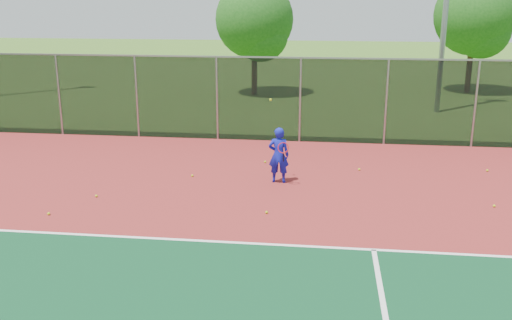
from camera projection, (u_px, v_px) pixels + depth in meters
The scene contains 13 objects.
court_apron at pixel (273, 267), 11.11m from camera, with size 30.00×20.00×0.02m, color maroon.
fence_back at pixel (300, 99), 20.21m from camera, with size 30.00×0.06×3.03m.
tennis_player at pixel (279, 155), 15.91m from camera, with size 0.59×0.60×2.37m.
practice_ball_0 at pixel (267, 212), 13.79m from camera, with size 0.07×0.07×0.07m, color #AFC617.
practice_ball_1 at pixel (96, 196), 14.92m from camera, with size 0.07×0.07×0.07m, color #AFC617.
practice_ball_2 at pixel (265, 162), 17.97m from camera, with size 0.07×0.07×0.07m, color #AFC617.
practice_ball_3 at pixel (192, 176), 16.59m from camera, with size 0.07×0.07×0.07m, color #AFC617.
practice_ball_4 at pixel (359, 169), 17.19m from camera, with size 0.07×0.07×0.07m, color #AFC617.
practice_ball_6 at pixel (487, 170), 17.09m from camera, with size 0.07×0.07×0.07m, color #AFC617.
practice_ball_7 at pixel (494, 206), 14.21m from camera, with size 0.07×0.07×0.07m, color #AFC617.
practice_ball_8 at pixel (49, 214), 13.70m from camera, with size 0.07×0.07×0.07m, color #AFC617.
tree_back_left at pixel (256, 23), 29.38m from camera, with size 4.04×4.04×5.94m.
tree_back_mid at pixel (477, 19), 30.00m from camera, with size 4.24×4.24×6.23m.
Camera 1 is at (0.91, -8.05, 5.11)m, focal length 40.00 mm.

